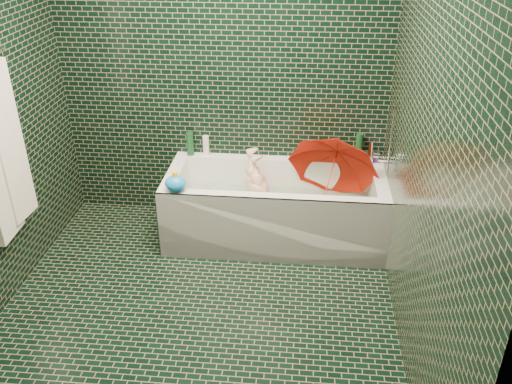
# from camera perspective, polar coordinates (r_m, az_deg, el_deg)

# --- Properties ---
(floor) EXTENTS (2.80, 2.80, 0.00)m
(floor) POSITION_cam_1_polar(r_m,az_deg,el_deg) (3.68, -6.32, -12.91)
(floor) COLOR black
(floor) RESTS_ON ground
(wall_back) EXTENTS (2.80, 0.00, 2.80)m
(wall_back) POSITION_cam_1_polar(r_m,az_deg,el_deg) (4.31, -3.55, 12.59)
(wall_back) COLOR black
(wall_back) RESTS_ON floor
(wall_front) EXTENTS (2.80, 0.00, 2.80)m
(wall_front) POSITION_cam_1_polar(r_m,az_deg,el_deg) (1.87, -16.86, -11.98)
(wall_front) COLOR black
(wall_front) RESTS_ON floor
(wall_right) EXTENTS (0.00, 2.80, 2.80)m
(wall_right) POSITION_cam_1_polar(r_m,az_deg,el_deg) (3.01, 17.43, 4.13)
(wall_right) COLOR black
(wall_right) RESTS_ON floor
(bathtub) EXTENTS (1.70, 0.75, 0.55)m
(bathtub) POSITION_cam_1_polar(r_m,az_deg,el_deg) (4.32, 1.99, -2.39)
(bathtub) COLOR white
(bathtub) RESTS_ON floor
(bath_mat) EXTENTS (1.35, 0.47, 0.01)m
(bath_mat) POSITION_cam_1_polar(r_m,az_deg,el_deg) (4.36, 1.99, -2.90)
(bath_mat) COLOR #4DB524
(bath_mat) RESTS_ON bathtub
(water) EXTENTS (1.48, 0.53, 0.00)m
(water) POSITION_cam_1_polar(r_m,az_deg,el_deg) (4.29, 2.02, -1.26)
(water) COLOR silver
(water) RESTS_ON bathtub
(towel) EXTENTS (0.08, 0.44, 1.12)m
(towel) POSITION_cam_1_polar(r_m,az_deg,el_deg) (3.76, -25.34, 3.82)
(towel) COLOR silver
(towel) RESTS_ON towel_rail
(faucet) EXTENTS (0.18, 0.19, 0.55)m
(faucet) POSITION_cam_1_polar(r_m,az_deg,el_deg) (4.11, 13.56, 3.91)
(faucet) COLOR silver
(faucet) RESTS_ON wall_right
(child) EXTENTS (0.91, 0.52, 0.33)m
(child) POSITION_cam_1_polar(r_m,az_deg,el_deg) (4.32, 0.63, -0.82)
(child) COLOR #F0B396
(child) RESTS_ON bathtub
(umbrella) EXTENTS (0.97, 1.03, 0.99)m
(umbrella) POSITION_cam_1_polar(r_m,az_deg,el_deg) (4.18, 7.76, 1.40)
(umbrella) COLOR red
(umbrella) RESTS_ON bathtub
(soap_bottle_a) EXTENTS (0.12, 0.13, 0.28)m
(soap_bottle_a) POSITION_cam_1_polar(r_m,az_deg,el_deg) (4.50, 11.07, 3.26)
(soap_bottle_a) COLOR white
(soap_bottle_a) RESTS_ON bathtub
(soap_bottle_b) EXTENTS (0.10, 0.11, 0.20)m
(soap_bottle_b) POSITION_cam_1_polar(r_m,az_deg,el_deg) (4.48, 12.43, 3.03)
(soap_bottle_b) COLOR #4C1C69
(soap_bottle_b) RESTS_ON bathtub
(soap_bottle_c) EXTENTS (0.18, 0.18, 0.19)m
(soap_bottle_c) POSITION_cam_1_polar(r_m,az_deg,el_deg) (4.48, 11.42, 3.13)
(soap_bottle_c) COLOR #12411F
(soap_bottle_c) RESTS_ON bathtub
(bottle_right_tall) EXTENTS (0.07, 0.07, 0.24)m
(bottle_right_tall) POSITION_cam_1_polar(r_m,az_deg,el_deg) (4.43, 10.76, 4.60)
(bottle_right_tall) COLOR #12411F
(bottle_right_tall) RESTS_ON bathtub
(bottle_right_pump) EXTENTS (0.05, 0.05, 0.19)m
(bottle_right_pump) POSITION_cam_1_polar(r_m,az_deg,el_deg) (4.42, 12.00, 4.10)
(bottle_right_pump) COLOR silver
(bottle_right_pump) RESTS_ON bathtub
(bottle_left_tall) EXTENTS (0.07, 0.07, 0.19)m
(bottle_left_tall) POSITION_cam_1_polar(r_m,az_deg,el_deg) (4.51, -6.95, 5.05)
(bottle_left_tall) COLOR #12411F
(bottle_left_tall) RESTS_ON bathtub
(bottle_left_short) EXTENTS (0.07, 0.07, 0.16)m
(bottle_left_short) POSITION_cam_1_polar(r_m,az_deg,el_deg) (4.51, -5.29, 4.92)
(bottle_left_short) COLOR white
(bottle_left_short) RESTS_ON bathtub
(rubber_duck) EXTENTS (0.13, 0.11, 0.10)m
(rubber_duck) POSITION_cam_1_polar(r_m,az_deg,el_deg) (4.44, 8.36, 3.86)
(rubber_duck) COLOR yellow
(rubber_duck) RESTS_ON bathtub
(bath_toy) EXTENTS (0.19, 0.17, 0.15)m
(bath_toy) POSITION_cam_1_polar(r_m,az_deg,el_deg) (3.95, -8.46, 0.92)
(bath_toy) COLOR #1886DD
(bath_toy) RESTS_ON bathtub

